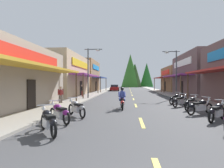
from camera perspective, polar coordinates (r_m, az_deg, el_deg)
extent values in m
cube|color=#424244|center=(34.18, 5.76, -2.81)|extent=(9.64, 94.85, 0.10)
cube|color=gray|center=(34.58, -4.27, -2.58)|extent=(2.39, 94.85, 0.12)
cube|color=#9E9991|center=(34.81, 15.72, -2.58)|extent=(2.39, 94.85, 0.12)
cube|color=#E0C64C|center=(9.43, 8.76, -11.16)|extent=(0.16, 2.40, 0.01)
cube|color=#E0C64C|center=(16.06, 7.03, -6.33)|extent=(0.16, 2.40, 0.01)
cube|color=#E0C64C|center=(22.02, 6.38, -4.48)|extent=(0.16, 2.40, 0.01)
cube|color=#E0C64C|center=(28.79, 5.97, -3.31)|extent=(0.16, 2.40, 0.01)
cube|color=#E0C64C|center=(35.21, 5.72, -2.62)|extent=(0.16, 2.40, 0.01)
cube|color=#E0C64C|center=(41.86, 5.55, -2.13)|extent=(0.16, 2.40, 0.01)
cube|color=#E0C64C|center=(47.26, 5.45, -1.83)|extent=(0.16, 2.40, 0.01)
cube|color=#E0C64C|center=(53.04, 5.36, -1.58)|extent=(0.16, 2.40, 0.01)
cube|color=#E0C64C|center=(58.21, 5.30, -1.39)|extent=(0.16, 2.40, 0.01)
cube|color=#E0C64C|center=(63.70, 5.24, -1.23)|extent=(0.16, 2.40, 0.01)
cube|color=#E0C64C|center=(69.61, 5.19, -1.09)|extent=(0.16, 2.40, 0.01)
cube|color=gold|center=(13.81, -19.56, 4.57)|extent=(1.80, 11.78, 0.16)
cylinder|color=brown|center=(18.92, -10.51, -1.04)|extent=(0.14, 0.14, 2.82)
cube|color=red|center=(14.24, -22.68, 7.32)|extent=(0.10, 9.16, 0.90)
cube|color=black|center=(14.18, -22.72, -3.03)|extent=(0.08, 1.10, 2.10)
cube|color=tan|center=(28.24, -15.33, 2.37)|extent=(6.19, 12.45, 5.69)
cube|color=#8C338C|center=(27.14, -7.38, 2.57)|extent=(1.80, 11.20, 0.16)
cylinder|color=brown|center=(21.70, -8.54, -0.84)|extent=(0.14, 0.14, 2.82)
cylinder|color=brown|center=(32.31, -4.16, -0.40)|extent=(0.14, 0.14, 2.82)
cube|color=yellow|center=(27.42, -9.11, 5.77)|extent=(0.10, 8.71, 0.90)
cube|color=black|center=(27.32, -9.14, -1.33)|extent=(0.08, 1.10, 2.10)
cube|color=olive|center=(40.81, -10.27, 2.26)|extent=(7.89, 10.59, 6.36)
cube|color=navy|center=(39.83, -3.51, 1.91)|extent=(1.80, 9.53, 0.16)
cylinder|color=brown|center=(35.20, -3.44, -0.33)|extent=(0.14, 0.14, 2.82)
cylinder|color=brown|center=(44.27, -1.78, -0.16)|extent=(0.14, 0.14, 2.82)
cube|color=#197FCC|center=(40.06, -4.71, 4.85)|extent=(0.10, 7.42, 0.90)
cube|color=black|center=(39.96, -4.73, -0.75)|extent=(0.08, 1.10, 2.10)
cube|color=#B72D28|center=(16.32, 30.02, 3.90)|extent=(1.80, 12.40, 0.16)
cylinder|color=brown|center=(21.65, 21.50, -0.87)|extent=(0.14, 0.14, 2.82)
cube|color=brown|center=(31.03, 27.03, 2.47)|extent=(7.86, 12.07, 6.03)
cube|color=#8C338C|center=(29.53, 18.32, 2.38)|extent=(1.80, 10.86, 0.16)
cylinder|color=brown|center=(24.28, 19.63, -0.72)|extent=(0.14, 0.14, 2.82)
cylinder|color=brown|center=(34.49, 15.13, -0.36)|extent=(0.14, 0.14, 2.82)
cube|color=white|center=(29.85, 19.91, 5.82)|extent=(0.10, 8.45, 0.90)
cube|color=black|center=(29.74, 19.92, -1.20)|extent=(0.08, 1.10, 2.10)
cube|color=olive|center=(42.94, 20.96, 1.31)|extent=(8.36, 11.06, 5.11)
cube|color=#B72D28|center=(41.80, 14.26, 1.83)|extent=(1.80, 9.95, 0.16)
cylinder|color=brown|center=(36.97, 14.42, -0.31)|extent=(0.14, 0.14, 2.82)
cylinder|color=brown|center=(46.41, 12.42, -0.14)|extent=(0.14, 0.14, 2.82)
cube|color=red|center=(41.99, 15.39, 3.30)|extent=(0.10, 7.74, 0.90)
cube|color=black|center=(41.95, 15.41, -0.71)|extent=(0.08, 1.10, 2.10)
cylinder|color=#474C51|center=(22.42, -7.10, 3.03)|extent=(0.14, 0.14, 5.81)
cylinder|color=#474C51|center=(22.60, -5.52, 10.17)|extent=(2.05, 0.10, 0.10)
ellipsoid|color=silver|center=(22.50, -4.19, 9.96)|extent=(0.50, 0.30, 0.24)
cylinder|color=#474C51|center=(24.65, 18.47, 2.72)|extent=(0.14, 0.14, 5.76)
cylinder|color=#474C51|center=(24.78, 17.07, 9.18)|extent=(2.05, 0.10, 0.10)
ellipsoid|color=silver|center=(24.66, 15.87, 8.99)|extent=(0.50, 0.30, 0.24)
torus|color=black|center=(11.58, 29.89, -7.47)|extent=(0.51, 0.54, 0.64)
torus|color=black|center=(10.18, 27.27, -8.56)|extent=(0.51, 0.54, 0.64)
cube|color=silver|center=(10.87, 28.67, -7.56)|extent=(0.68, 0.70, 0.32)
ellipsoid|color=black|center=(11.01, 29.02, -5.78)|extent=(0.62, 0.63, 0.28)
cube|color=black|center=(10.60, 28.23, -6.24)|extent=(0.61, 0.63, 0.12)
ellipsoid|color=black|center=(10.19, 27.38, -7.24)|extent=(0.48, 0.49, 0.24)
cylinder|color=silver|center=(11.42, 29.70, -5.92)|extent=(0.30, 0.31, 0.71)
cylinder|color=silver|center=(11.27, 29.51, -4.11)|extent=(0.47, 0.44, 0.04)
sphere|color=white|center=(11.55, 29.95, -4.85)|extent=(0.16, 0.16, 0.16)
torus|color=black|center=(13.25, 26.72, -6.46)|extent=(0.60, 0.41, 0.64)
torus|color=black|center=(12.10, 22.36, -7.10)|extent=(0.60, 0.41, 0.64)
cube|color=silver|center=(12.66, 24.64, -6.41)|extent=(0.75, 0.60, 0.32)
ellipsoid|color=black|center=(12.78, 25.22, -4.91)|extent=(0.64, 0.56, 0.28)
cube|color=black|center=(12.44, 23.91, -5.23)|extent=(0.66, 0.55, 0.12)
ellipsoid|color=black|center=(12.11, 22.53, -6.00)|extent=(0.50, 0.43, 0.24)
cylinder|color=silver|center=(13.11, 26.38, -5.08)|extent=(0.35, 0.24, 0.71)
cylinder|color=silver|center=(12.99, 26.06, -3.49)|extent=(0.34, 0.54, 0.04)
sphere|color=white|center=(13.22, 26.81, -4.17)|extent=(0.16, 0.16, 0.16)
torus|color=black|center=(15.31, 23.47, -5.52)|extent=(0.49, 0.55, 0.64)
torus|color=black|center=(13.93, 21.23, -6.10)|extent=(0.49, 0.55, 0.64)
cube|color=silver|center=(14.61, 22.41, -5.48)|extent=(0.66, 0.72, 0.32)
ellipsoid|color=black|center=(14.77, 22.71, -4.18)|extent=(0.61, 0.63, 0.28)
cube|color=black|center=(14.35, 22.03, -4.47)|extent=(0.60, 0.64, 0.12)
ellipsoid|color=black|center=(13.95, 21.32, -5.14)|extent=(0.47, 0.49, 0.24)
cylinder|color=silver|center=(15.16, 23.30, -4.32)|extent=(0.28, 0.32, 0.71)
cylinder|color=silver|center=(15.02, 23.14, -2.95)|extent=(0.49, 0.42, 0.04)
sphere|color=white|center=(15.29, 23.52, -3.53)|extent=(0.16, 0.16, 0.16)
torus|color=black|center=(16.73, 20.84, -5.00)|extent=(0.52, 0.52, 0.64)
torus|color=black|center=(15.44, 18.16, -5.45)|extent=(0.52, 0.52, 0.64)
cube|color=silver|center=(16.08, 19.55, -4.93)|extent=(0.69, 0.69, 0.32)
ellipsoid|color=black|center=(16.22, 19.91, -3.75)|extent=(0.62, 0.62, 0.28)
cube|color=black|center=(15.84, 19.11, -4.00)|extent=(0.62, 0.62, 0.12)
ellipsoid|color=black|center=(15.46, 18.26, -4.59)|extent=(0.48, 0.48, 0.24)
cylinder|color=silver|center=(16.59, 20.62, -3.90)|extent=(0.30, 0.31, 0.71)
cylinder|color=silver|center=(16.46, 20.43, -2.65)|extent=(0.45, 0.45, 0.04)
sphere|color=white|center=(16.72, 20.89, -3.18)|extent=(0.16, 0.16, 0.16)
torus|color=black|center=(18.71, 19.33, -4.42)|extent=(0.49, 0.55, 0.64)
torus|color=black|center=(17.38, 17.14, -4.79)|extent=(0.49, 0.55, 0.64)
cube|color=silver|center=(18.03, 18.27, -4.34)|extent=(0.67, 0.71, 0.32)
ellipsoid|color=black|center=(18.19, 18.56, -3.29)|extent=(0.61, 0.63, 0.28)
cube|color=black|center=(17.79, 17.91, -3.50)|extent=(0.60, 0.64, 0.12)
ellipsoid|color=black|center=(17.40, 17.22, -4.02)|extent=(0.47, 0.49, 0.24)
cylinder|color=silver|center=(18.57, 19.15, -3.43)|extent=(0.29, 0.32, 0.71)
cylinder|color=silver|center=(18.44, 18.99, -2.31)|extent=(0.48, 0.42, 0.04)
sphere|color=white|center=(18.70, 19.37, -2.79)|extent=(0.16, 0.16, 0.16)
torus|color=black|center=(8.42, -19.56, -10.43)|extent=(0.46, 0.57, 0.64)
torus|color=black|center=(6.99, -16.90, -12.69)|extent=(0.46, 0.57, 0.64)
cube|color=silver|center=(7.68, -18.36, -10.88)|extent=(0.64, 0.73, 0.32)
ellipsoid|color=black|center=(7.82, -18.71, -8.30)|extent=(0.59, 0.64, 0.28)
cube|color=black|center=(7.39, -17.91, -9.12)|extent=(0.58, 0.65, 0.12)
ellipsoid|color=black|center=(6.99, -17.01, -10.76)|extent=(0.45, 0.50, 0.24)
cylinder|color=silver|center=(8.23, -19.37, -8.35)|extent=(0.27, 0.33, 0.71)
cylinder|color=silver|center=(8.07, -19.20, -5.88)|extent=(0.51, 0.39, 0.04)
sphere|color=white|center=(8.36, -19.61, -6.83)|extent=(0.16, 0.16, 0.16)
torus|color=black|center=(10.27, -17.12, -8.44)|extent=(0.52, 0.53, 0.64)
torus|color=black|center=(8.93, -13.36, -9.79)|extent=(0.52, 0.53, 0.64)
cube|color=silver|center=(9.58, -15.38, -8.60)|extent=(0.69, 0.70, 0.32)
ellipsoid|color=#721972|center=(9.72, -15.87, -6.57)|extent=(0.62, 0.62, 0.28)
cube|color=black|center=(9.31, -14.74, -7.12)|extent=(0.62, 0.62, 0.12)
ellipsoid|color=#721972|center=(8.93, -13.51, -8.29)|extent=(0.48, 0.48, 0.24)
cylinder|color=silver|center=(10.11, -16.84, -6.70)|extent=(0.30, 0.31, 0.71)
cylinder|color=silver|center=(9.96, -16.58, -4.66)|extent=(0.46, 0.45, 0.04)
sphere|color=white|center=(10.23, -17.20, -5.48)|extent=(0.16, 0.16, 0.16)
torus|color=black|center=(11.77, -12.04, -7.29)|extent=(0.49, 0.56, 0.64)
torus|color=black|center=(10.42, -8.75, -8.30)|extent=(0.49, 0.56, 0.64)
cube|color=silver|center=(11.08, -10.49, -7.36)|extent=(0.66, 0.72, 0.32)
ellipsoid|color=#99999E|center=(11.22, -10.93, -5.61)|extent=(0.60, 0.63, 0.28)
cube|color=black|center=(10.82, -9.94, -6.05)|extent=(0.60, 0.64, 0.12)
ellipsoid|color=#99999E|center=(10.43, -8.87, -7.01)|extent=(0.47, 0.49, 0.24)
cylinder|color=silver|center=(11.61, -11.78, -5.76)|extent=(0.28, 0.32, 0.71)
cylinder|color=silver|center=(11.47, -11.55, -3.98)|extent=(0.49, 0.42, 0.04)
sphere|color=white|center=(11.74, -12.10, -4.71)|extent=(0.16, 0.16, 0.16)
torus|color=black|center=(14.65, 2.87, -5.75)|extent=(0.14, 0.65, 0.64)
torus|color=black|center=(13.17, 3.13, -6.45)|extent=(0.14, 0.65, 0.64)
cube|color=silver|center=(13.90, 2.99, -5.75)|extent=(0.33, 0.72, 0.32)
ellipsoid|color=#A51414|center=(14.07, 2.96, -4.37)|extent=(0.36, 0.58, 0.28)
cube|color=black|center=(13.62, 3.04, -4.70)|extent=(0.32, 0.62, 0.12)
ellipsoid|color=#A51414|center=(13.19, 3.12, -5.43)|extent=(0.27, 0.46, 0.24)
cylinder|color=silver|center=(14.49, 2.89, -4.50)|extent=(0.09, 0.37, 0.71)
cylinder|color=silver|center=(14.35, 2.91, -3.07)|extent=(0.60, 0.08, 0.04)
sphere|color=white|center=(14.64, 2.86, -3.67)|extent=(0.16, 0.16, 0.16)
ellipsoid|color=#333F8C|center=(13.70, 3.02, -3.12)|extent=(0.41, 0.41, 0.64)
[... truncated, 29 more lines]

